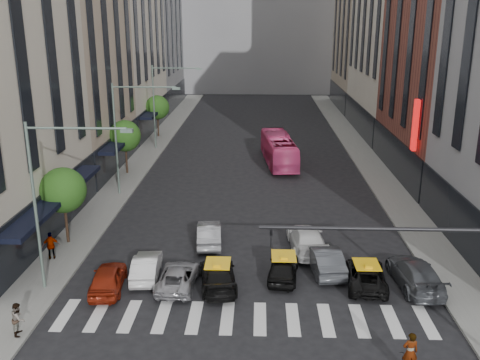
# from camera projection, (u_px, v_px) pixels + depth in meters

# --- Properties ---
(ground) EXTENTS (160.00, 160.00, 0.00)m
(ground) POSITION_uv_depth(u_px,v_px,m) (247.00, 336.00, 24.59)
(ground) COLOR black
(ground) RESTS_ON ground
(sidewalk_left) EXTENTS (3.00, 96.00, 0.15)m
(sidewalk_left) POSITION_uv_depth(u_px,v_px,m) (140.00, 162.00, 53.63)
(sidewalk_left) COLOR slate
(sidewalk_left) RESTS_ON ground
(sidewalk_right) EXTENTS (3.00, 96.00, 0.15)m
(sidewalk_right) POSITION_uv_depth(u_px,v_px,m) (370.00, 165.00, 52.83)
(sidewalk_right) COLOR slate
(sidewalk_right) RESTS_ON ground
(building_left_b) EXTENTS (8.00, 16.00, 24.00)m
(building_left_b) POSITION_uv_depth(u_px,v_px,m) (68.00, 41.00, 48.43)
(building_left_b) COLOR tan
(building_left_b) RESTS_ON ground
(building_left_d) EXTENTS (8.00, 18.00, 30.00)m
(building_left_d) POSITION_uv_depth(u_px,v_px,m) (148.00, 11.00, 82.91)
(building_left_d) COLOR gray
(building_left_d) RESTS_ON ground
(building_right_b) EXTENTS (8.00, 18.00, 26.00)m
(building_right_b) POSITION_uv_depth(u_px,v_px,m) (452.00, 30.00, 45.99)
(building_right_b) COLOR brown
(building_right_b) RESTS_ON ground
(building_right_d) EXTENTS (8.00, 18.00, 28.00)m
(building_right_d) POSITION_uv_depth(u_px,v_px,m) (368.00, 17.00, 82.01)
(building_right_d) COLOR tan
(building_right_d) RESTS_ON ground
(tree_near) EXTENTS (2.88, 2.88, 4.95)m
(tree_near) POSITION_uv_depth(u_px,v_px,m) (63.00, 190.00, 33.49)
(tree_near) COLOR black
(tree_near) RESTS_ON sidewalk_left
(tree_mid) EXTENTS (2.88, 2.88, 4.95)m
(tree_mid) POSITION_uv_depth(u_px,v_px,m) (125.00, 136.00, 48.78)
(tree_mid) COLOR black
(tree_mid) RESTS_ON sidewalk_left
(tree_far) EXTENTS (2.88, 2.88, 4.95)m
(tree_far) POSITION_uv_depth(u_px,v_px,m) (157.00, 107.00, 64.07)
(tree_far) COLOR black
(tree_far) RESTS_ON sidewalk_left
(streetlamp_near) EXTENTS (5.38, 0.25, 9.00)m
(streetlamp_near) POSITION_uv_depth(u_px,v_px,m) (51.00, 185.00, 27.03)
(streetlamp_near) COLOR gray
(streetlamp_near) RESTS_ON sidewalk_left
(streetlamp_mid) EXTENTS (5.38, 0.25, 9.00)m
(streetlamp_mid) POSITION_uv_depth(u_px,v_px,m) (127.00, 124.00, 42.32)
(streetlamp_mid) COLOR gray
(streetlamp_mid) RESTS_ON sidewalk_left
(streetlamp_far) EXTENTS (5.38, 0.25, 9.00)m
(streetlamp_far) POSITION_uv_depth(u_px,v_px,m) (162.00, 96.00, 57.61)
(streetlamp_far) COLOR gray
(streetlamp_far) RESTS_ON sidewalk_left
(traffic_signal) EXTENTS (10.10, 0.20, 6.00)m
(traffic_signal) POSITION_uv_depth(u_px,v_px,m) (433.00, 259.00, 22.05)
(traffic_signal) COLOR black
(traffic_signal) RESTS_ON ground
(liberty_sign) EXTENTS (0.30, 0.70, 4.00)m
(liberty_sign) POSITION_uv_depth(u_px,v_px,m) (415.00, 125.00, 41.50)
(liberty_sign) COLOR red
(liberty_sign) RESTS_ON ground
(car_red) EXTENTS (2.02, 4.20, 1.38)m
(car_red) POSITION_uv_depth(u_px,v_px,m) (108.00, 278.00, 28.55)
(car_red) COLOR maroon
(car_red) RESTS_ON ground
(car_white_front) EXTENTS (1.69, 4.10, 1.32)m
(car_white_front) POSITION_uv_depth(u_px,v_px,m) (147.00, 266.00, 29.98)
(car_white_front) COLOR silver
(car_white_front) RESTS_ON ground
(car_silver) EXTENTS (2.11, 4.30, 1.17)m
(car_silver) POSITION_uv_depth(u_px,v_px,m) (178.00, 277.00, 28.94)
(car_silver) COLOR #9B9BA0
(car_silver) RESTS_ON ground
(taxi_left) EXTENTS (2.51, 4.86, 1.35)m
(taxi_left) POSITION_uv_depth(u_px,v_px,m) (218.00, 275.00, 28.94)
(taxi_left) COLOR black
(taxi_left) RESTS_ON ground
(taxi_center) EXTENTS (2.05, 4.11, 1.35)m
(taxi_center) POSITION_uv_depth(u_px,v_px,m) (283.00, 267.00, 29.84)
(taxi_center) COLOR black
(taxi_center) RESTS_ON ground
(car_grey_mid) EXTENTS (2.11, 4.71, 1.50)m
(car_grey_mid) POSITION_uv_depth(u_px,v_px,m) (324.00, 259.00, 30.71)
(car_grey_mid) COLOR #3F4247
(car_grey_mid) RESTS_ON ground
(taxi_right) EXTENTS (2.42, 4.57, 1.22)m
(taxi_right) POSITION_uv_depth(u_px,v_px,m) (366.00, 275.00, 29.08)
(taxi_right) COLOR black
(taxi_right) RESTS_ON ground
(car_grey_curb) EXTENTS (2.44, 5.25, 1.49)m
(car_grey_curb) POSITION_uv_depth(u_px,v_px,m) (415.00, 274.00, 28.93)
(car_grey_curb) COLOR #484B50
(car_grey_curb) RESTS_ON ground
(car_row2_left) EXTENTS (1.88, 4.41, 1.41)m
(car_row2_left) POSITION_uv_depth(u_px,v_px,m) (209.00, 234.00, 34.38)
(car_row2_left) COLOR #A5A6AB
(car_row2_left) RESTS_ON ground
(car_row2_right) EXTENTS (2.45, 5.33, 1.51)m
(car_row2_right) POSITION_uv_depth(u_px,v_px,m) (307.00, 239.00, 33.40)
(car_row2_right) COLOR white
(car_row2_right) RESTS_ON ground
(bus) EXTENTS (3.56, 10.66, 2.91)m
(bus) POSITION_uv_depth(u_px,v_px,m) (279.00, 150.00, 52.92)
(bus) COLOR #E54383
(bus) RESTS_ON ground
(rider) EXTENTS (0.66, 0.45, 1.75)m
(rider) POSITION_uv_depth(u_px,v_px,m) (412.00, 339.00, 21.37)
(rider) COLOR gray
(rider) RESTS_ON motorcycle
(pedestrian_near) EXTENTS (0.74, 0.87, 1.57)m
(pedestrian_near) POSITION_uv_depth(u_px,v_px,m) (18.00, 319.00, 24.27)
(pedestrian_near) COLOR gray
(pedestrian_near) RESTS_ON sidewalk_left
(pedestrian_far) EXTENTS (1.07, 0.68, 1.69)m
(pedestrian_far) POSITION_uv_depth(u_px,v_px,m) (51.00, 246.00, 31.85)
(pedestrian_far) COLOR gray
(pedestrian_far) RESTS_ON sidewalk_left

